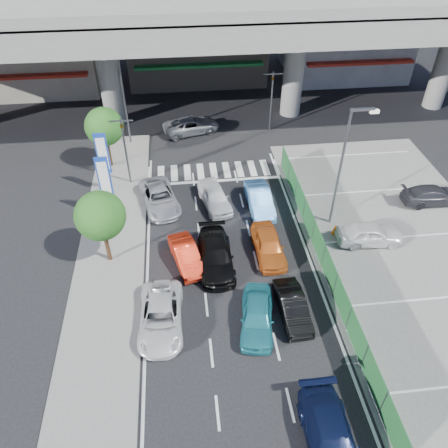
{
  "coord_description": "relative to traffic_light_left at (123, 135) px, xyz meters",
  "views": [
    {
      "loc": [
        -2.35,
        -15.15,
        18.34
      ],
      "look_at": [
        -0.18,
        4.21,
        2.0
      ],
      "focal_mm": 35.0,
      "sensor_mm": 36.0,
      "label": 1
    }
  ],
  "objects": [
    {
      "name": "parked_sedan_white",
      "position": [
        14.96,
        -8.23,
        -3.19
      ],
      "size": [
        4.14,
        1.88,
        1.38
      ],
      "primitive_type": "imported",
      "rotation": [
        0.0,
        0.0,
        1.51
      ],
      "color": "silver",
      "rests_on": "parking_lot"
    },
    {
      "name": "ground",
      "position": [
        6.2,
        -12.0,
        -3.94
      ],
      "size": [
        120.0,
        120.0,
        0.0
      ],
      "primitive_type": "plane",
      "color": "black",
      "rests_on": "ground"
    },
    {
      "name": "tree_near",
      "position": [
        -0.8,
        -8.0,
        -0.55
      ],
      "size": [
        2.8,
        2.8,
        4.8
      ],
      "color": "#382314",
      "rests_on": "ground"
    },
    {
      "name": "sedan_black_mid",
      "position": [
        5.42,
        -9.0,
        -3.25
      ],
      "size": [
        2.0,
        4.78,
        1.38
      ],
      "primitive_type": "imported",
      "rotation": [
        0.0,
        0.0,
        0.01
      ],
      "color": "black",
      "rests_on": "ground"
    },
    {
      "name": "taxi_teal_mid",
      "position": [
        7.05,
        -13.58,
        -3.25
      ],
      "size": [
        2.35,
        4.28,
        1.38
      ],
      "primitive_type": "imported",
      "rotation": [
        0.0,
        0.0,
        -0.19
      ],
      "color": "teal",
      "rests_on": "ground"
    },
    {
      "name": "parked_sedan_dgrey",
      "position": [
        20.76,
        -4.76,
        -3.26
      ],
      "size": [
        4.28,
        1.81,
        1.23
      ],
      "primitive_type": "imported",
      "rotation": [
        0.0,
        0.0,
        1.55
      ],
      "color": "#313035",
      "rests_on": "parking_lot"
    },
    {
      "name": "fence_run",
      "position": [
        11.5,
        -11.0,
        -3.04
      ],
      "size": [
        0.16,
        22.0,
        1.8
      ],
      "primitive_type": null,
      "color": "#21602D",
      "rests_on": "ground"
    },
    {
      "name": "signboard_far",
      "position": [
        -1.4,
        -1.01,
        -0.87
      ],
      "size": [
        0.8,
        0.14,
        4.7
      ],
      "color": "#595B60",
      "rests_on": "ground"
    },
    {
      "name": "wagon_silver_front_left",
      "position": [
        2.16,
        -2.95,
        -3.28
      ],
      "size": [
        3.19,
        5.09,
        1.31
      ],
      "primitive_type": "imported",
      "rotation": [
        0.0,
        0.0,
        0.23
      ],
      "color": "#9EA0A6",
      "rests_on": "ground"
    },
    {
      "name": "signboard_near",
      "position": [
        -1.0,
        -4.01,
        -0.87
      ],
      "size": [
        0.8,
        0.14,
        4.7
      ],
      "color": "#595B60",
      "rests_on": "ground"
    },
    {
      "name": "sidewalk_left",
      "position": [
        -0.8,
        -8.0,
        -3.88
      ],
      "size": [
        4.0,
        30.0,
        0.12
      ],
      "primitive_type": "cube",
      "color": "#5E5E5B",
      "rests_on": "ground"
    },
    {
      "name": "tree_far",
      "position": [
        -1.6,
        2.5,
        -0.55
      ],
      "size": [
        2.8,
        2.8,
        4.8
      ],
      "color": "#382314",
      "rests_on": "ground"
    },
    {
      "name": "street_lamp_right",
      "position": [
        13.37,
        -6.0,
        0.83
      ],
      "size": [
        1.65,
        0.22,
        8.0
      ],
      "color": "#595B60",
      "rests_on": "ground"
    },
    {
      "name": "building_west",
      "position": [
        -9.8,
        19.97,
        2.56
      ],
      "size": [
        12.0,
        10.9,
        13.0
      ],
      "color": "gray",
      "rests_on": "ground"
    },
    {
      "name": "hatch_black_mid_right",
      "position": [
        8.99,
        -13.14,
        -3.33
      ],
      "size": [
        1.48,
        3.76,
        1.22
      ],
      "primitive_type": "imported",
      "rotation": [
        0.0,
        0.0,
        0.05
      ],
      "color": "black",
      "rests_on": "ground"
    },
    {
      "name": "expressway",
      "position": [
        6.2,
        10.0,
        4.83
      ],
      "size": [
        64.0,
        14.0,
        10.75
      ],
      "color": "slate",
      "rests_on": "ground"
    },
    {
      "name": "traffic_cone",
      "position": [
        13.14,
        -7.2,
        -3.5
      ],
      "size": [
        0.51,
        0.51,
        0.76
      ],
      "primitive_type": "cone",
      "rotation": [
        0.0,
        0.0,
        0.38
      ],
      "color": "#D74E0B",
      "rests_on": "parking_lot"
    },
    {
      "name": "kei_truck_front_right",
      "position": [
        8.86,
        -3.94,
        -3.25
      ],
      "size": [
        1.62,
        4.24,
        1.38
      ],
      "primitive_type": "imported",
      "rotation": [
        0.0,
        0.0,
        0.04
      ],
      "color": "#5BA5F8",
      "rests_on": "ground"
    },
    {
      "name": "sedan_white_mid_left",
      "position": [
        2.24,
        -13.05,
        -3.28
      ],
      "size": [
        2.32,
        4.76,
        1.3
      ],
      "primitive_type": "imported",
      "rotation": [
        0.0,
        0.0,
        -0.03
      ],
      "color": "silver",
      "rests_on": "ground"
    },
    {
      "name": "taxi_orange_right",
      "position": [
        8.61,
        -8.5,
        -3.25
      ],
      "size": [
        1.78,
        4.11,
        1.38
      ],
      "primitive_type": "imported",
      "rotation": [
        0.0,
        0.0,
        0.04
      ],
      "color": "#C35B1D",
      "rests_on": "ground"
    },
    {
      "name": "street_lamp_left",
      "position": [
        -0.13,
        6.0,
        0.83
      ],
      "size": [
        1.65,
        0.22,
        8.0
      ],
      "color": "#595B60",
      "rests_on": "ground"
    },
    {
      "name": "building_east",
      "position": [
        22.2,
        19.97,
        2.06
      ],
      "size": [
        12.0,
        10.9,
        12.0
      ],
      "color": "gray",
      "rests_on": "ground"
    },
    {
      "name": "sedan_white_front_mid",
      "position": [
        5.89,
        -3.31,
        -3.25
      ],
      "size": [
        2.42,
        4.3,
        1.38
      ],
      "primitive_type": "imported",
      "rotation": [
        0.0,
        0.0,
        0.2
      ],
      "color": "white",
      "rests_on": "ground"
    },
    {
      "name": "traffic_light_left",
      "position": [
        0.0,
        0.0,
        0.0
      ],
      "size": [
        1.6,
        1.24,
        5.2
      ],
      "color": "#595B60",
      "rests_on": "ground"
    },
    {
      "name": "traffic_light_right",
      "position": [
        11.7,
        7.0,
        0.0
      ],
      "size": [
        1.6,
        1.24,
        5.2
      ],
      "color": "#595B60",
      "rests_on": "ground"
    },
    {
      "name": "taxi_orange_left",
      "position": [
        3.7,
        -8.73,
        -3.32
      ],
      "size": [
        2.18,
        3.92,
        1.23
      ],
      "primitive_type": "imported",
      "rotation": [
        0.0,
        0.0,
        0.25
      ],
      "color": "red",
      "rests_on": "ground"
    },
    {
      "name": "parking_lot",
      "position": [
        17.2,
        -10.0,
        -3.91
      ],
      "size": [
        12.0,
        28.0,
        0.06
      ],
      "primitive_type": "cube",
      "color": "#5E5E5B",
      "rests_on": "ground"
    },
    {
      "name": "minivan_navy_back",
      "position": [
        8.93,
        -19.96,
        -3.25
      ],
      "size": [
        1.94,
        4.76,
        1.38
      ],
      "primitive_type": "imported",
      "rotation": [
        0.0,
        0.0,
        0.0
      ],
      "color": "#0C1433",
      "rests_on": "ground"
    },
    {
      "name": "crossing_wagon_silver",
      "position": [
        4.87,
        7.31,
        -3.27
      ],
      "size": [
        5.2,
        3.35,
        1.33
      ],
      "primitive_type": "imported",
      "rotation": [
        0.0,
        0.0,
        1.83
      ],
      "color": "gray",
      "rests_on": "ground"
    }
  ]
}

